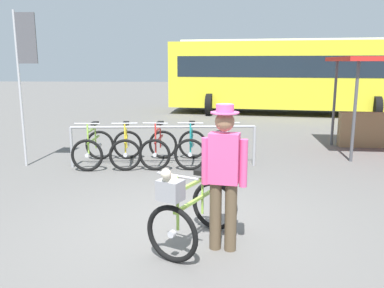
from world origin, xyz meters
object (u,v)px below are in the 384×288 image
racked_bike_red (159,148)px  racked_bike_white (224,147)px  bus_distant (290,73)px  racked_bike_yellow (126,148)px  racked_bike_teal (191,147)px  banner_flag (24,60)px  featured_bicycle (190,210)px  person_with_featured_bike (224,172)px  racked_bike_lime (94,148)px

racked_bike_red → racked_bike_white: (1.40, 0.11, 0.00)m
bus_distant → racked_bike_yellow: bearing=-120.2°
racked_bike_teal → racked_bike_white: bearing=4.3°
racked_bike_white → banner_flag: (-4.10, -0.34, 1.86)m
racked_bike_red → banner_flag: banner_flag is taller
racked_bike_red → banner_flag: (-2.70, -0.24, 1.86)m
racked_bike_red → featured_bicycle: (0.85, -3.94, 0.12)m
racked_bike_white → featured_bicycle: bearing=-97.7°
person_with_featured_bike → banner_flag: size_ratio=0.54×
racked_bike_white → bus_distant: bearing=70.5°
racked_bike_red → bus_distant: bus_distant is taller
racked_bike_yellow → bus_distant: 10.43m
racked_bike_lime → racked_bike_yellow: (0.70, 0.05, -0.00)m
racked_bike_teal → banner_flag: (-3.40, -0.29, 1.86)m
person_with_featured_bike → banner_flag: banner_flag is taller
racked_bike_red → racked_bike_white: size_ratio=0.97×
featured_bicycle → banner_flag: 5.42m
racked_bike_lime → bus_distant: size_ratio=0.11×
racked_bike_lime → racked_bike_red: bearing=4.3°
featured_bicycle → banner_flag: banner_flag is taller
bus_distant → racked_bike_lime: bearing=-123.2°
racked_bike_red → banner_flag: size_ratio=0.35×
racked_bike_teal → racked_bike_white: 0.70m
racked_bike_teal → featured_bicycle: bearing=-87.8°
racked_bike_yellow → featured_bicycle: 4.19m
racked_bike_white → banner_flag: 4.51m
racked_bike_teal → racked_bike_white: same height
person_with_featured_bike → racked_bike_lime: bearing=124.4°
racked_bike_lime → bus_distant: (5.90, 9.00, 1.37)m
racked_bike_yellow → person_with_featured_bike: bearing=-63.6°
racked_bike_teal → banner_flag: bearing=-175.1°
racked_bike_lime → banner_flag: banner_flag is taller
racked_bike_white → banner_flag: bearing=-175.2°
banner_flag → racked_bike_red: bearing=5.0°
featured_bicycle → racked_bike_yellow: bearing=111.7°
racked_bike_lime → racked_bike_white: (2.79, 0.21, 0.00)m
featured_bicycle → banner_flag: size_ratio=0.39×
racked_bike_red → racked_bike_white: same height
racked_bike_red → racked_bike_yellow: bearing=-175.7°
racked_bike_white → person_with_featured_bike: size_ratio=0.68×
racked_bike_red → featured_bicycle: 4.04m
person_with_featured_bike → banner_flag: bearing=136.7°
racked_bike_yellow → racked_bike_teal: (1.40, 0.11, 0.00)m
racked_bike_lime → racked_bike_red: (1.40, 0.11, -0.00)m
bus_distant → racked_bike_red: bearing=-116.8°
featured_bicycle → racked_bike_lime: bearing=120.3°
racked_bike_lime → racked_bike_yellow: 0.70m
racked_bike_red → banner_flag: bearing=-175.0°
racked_bike_yellow → racked_bike_teal: bearing=4.3°
racked_bike_teal → bus_distant: size_ratio=0.11×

